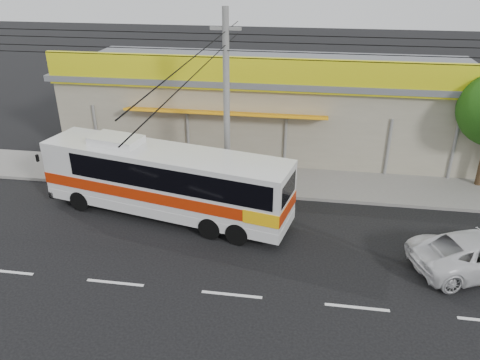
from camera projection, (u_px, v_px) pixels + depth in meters
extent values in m
plane|color=black|center=(243.00, 251.00, 17.47)|extent=(120.00, 120.00, 0.00)
cube|color=slate|center=(261.00, 180.00, 22.77)|extent=(30.00, 3.20, 0.15)
cube|color=gray|center=(273.00, 107.00, 26.87)|extent=(22.00, 8.00, 4.20)
cube|color=slate|center=(274.00, 68.00, 25.89)|extent=(22.60, 8.60, 0.30)
cube|color=yellow|center=(267.00, 75.00, 21.99)|extent=(22.00, 0.24, 1.60)
cube|color=#BC100A|center=(225.00, 73.00, 22.24)|extent=(9.00, 0.10, 1.20)
cube|color=#136B1F|center=(410.00, 80.00, 21.06)|extent=(2.40, 0.10, 1.10)
cube|color=navy|center=(473.00, 82.00, 20.69)|extent=(2.20, 0.10, 1.10)
cube|color=#BC100A|center=(86.00, 68.00, 23.20)|extent=(3.00, 0.10, 1.10)
cube|color=orange|center=(225.00, 113.00, 22.93)|extent=(10.00, 1.20, 0.37)
cube|color=silver|center=(165.00, 180.00, 19.21)|extent=(10.73, 4.41, 2.54)
cube|color=#BD2708|center=(166.00, 186.00, 19.34)|extent=(10.77, 4.46, 0.48)
cube|color=#F4B20C|center=(270.00, 206.00, 17.85)|extent=(1.85, 2.50, 0.53)
cube|color=black|center=(177.00, 169.00, 18.76)|extent=(9.03, 4.07, 0.96)
cube|color=black|center=(62.00, 153.00, 20.73)|extent=(0.55, 1.91, 1.31)
cube|color=silver|center=(116.00, 140.00, 19.30)|extent=(2.32, 1.65, 0.32)
cylinder|color=black|center=(81.00, 201.00, 20.11)|extent=(0.95, 0.47, 0.91)
cylinder|color=black|center=(108.00, 182.00, 21.77)|extent=(0.95, 0.47, 0.91)
cylinder|color=black|center=(237.00, 234.00, 17.73)|extent=(0.95, 0.47, 0.91)
cylinder|color=black|center=(255.00, 210.00, 19.39)|extent=(0.95, 0.47, 0.91)
imported|color=maroon|center=(73.00, 154.00, 24.39)|extent=(1.92, 1.23, 0.95)
imported|color=black|center=(156.00, 154.00, 24.16)|extent=(1.81, 0.55, 1.08)
cylinder|color=slate|center=(227.00, 110.00, 19.59)|extent=(0.27, 0.27, 8.24)
cube|color=slate|center=(226.00, 28.00, 18.16)|extent=(1.24, 0.12, 0.12)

